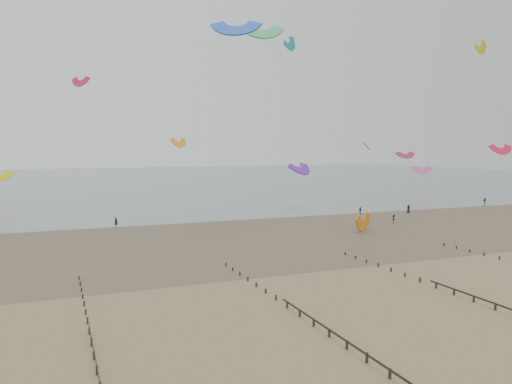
{
  "coord_description": "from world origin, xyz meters",
  "views": [
    {
      "loc": [
        -34.16,
        -48.44,
        15.3
      ],
      "look_at": [
        -3.34,
        28.0,
        8.0
      ],
      "focal_mm": 35.0,
      "sensor_mm": 36.0,
      "label": 1
    }
  ],
  "objects": [
    {
      "name": "ground",
      "position": [
        0.0,
        0.0,
        0.0
      ],
      "size": [
        500.0,
        500.0,
        0.0
      ],
      "primitive_type": "plane",
      "color": "brown",
      "rests_on": "ground"
    },
    {
      "name": "sea_and_shore",
      "position": [
        -4.08,
        34.4,
        0.01
      ],
      "size": [
        500.0,
        665.0,
        0.03
      ],
      "color": "#475654",
      "rests_on": "ground"
    },
    {
      "name": "kitesurfer_lead",
      "position": [
        -23.56,
        50.77,
        0.95
      ],
      "size": [
        0.69,
        0.45,
        1.89
      ],
      "primitive_type": "imported",
      "rotation": [
        0.0,
        0.0,
        3.14
      ],
      "color": "black",
      "rests_on": "ground"
    },
    {
      "name": "kitesurfers",
      "position": [
        46.51,
        45.79,
        0.86
      ],
      "size": [
        128.14,
        21.77,
        1.88
      ],
      "color": "black",
      "rests_on": "ground"
    },
    {
      "name": "grounded_kite",
      "position": [
        18.34,
        28.6,
        0.0
      ],
      "size": [
        8.02,
        7.75,
        3.48
      ],
      "primitive_type": null,
      "rotation": [
        1.54,
        0.0,
        0.65
      ],
      "color": "orange",
      "rests_on": "ground"
    },
    {
      "name": "kites_airborne",
      "position": [
        -9.66,
        86.03,
        20.52
      ],
      "size": [
        219.42,
        109.1,
        39.55
      ],
      "color": "red",
      "rests_on": "ground"
    }
  ]
}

